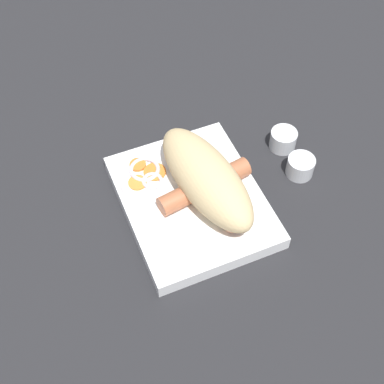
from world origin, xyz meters
The scene contains 7 objects.
ground_plane centered at (0.00, 0.00, 0.00)m, with size 3.00×3.00×0.00m, color #232326.
food_tray centered at (0.00, 0.00, 0.01)m, with size 0.23×0.19×0.02m.
bread_roll centered at (0.00, 0.02, 0.05)m, with size 0.21×0.10×0.06m.
sausage centered at (0.00, 0.02, 0.04)m, with size 0.16×0.14×0.03m.
pickled_veggies centered at (-0.06, -0.05, 0.03)m, with size 0.07×0.08×0.01m.
condiment_cup_near centered at (0.01, 0.17, 0.01)m, with size 0.04×0.04×0.03m.
condiment_cup_far centered at (-0.05, 0.17, 0.01)m, with size 0.04×0.04×0.03m.
Camera 1 is at (0.40, -0.17, 0.62)m, focal length 50.00 mm.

